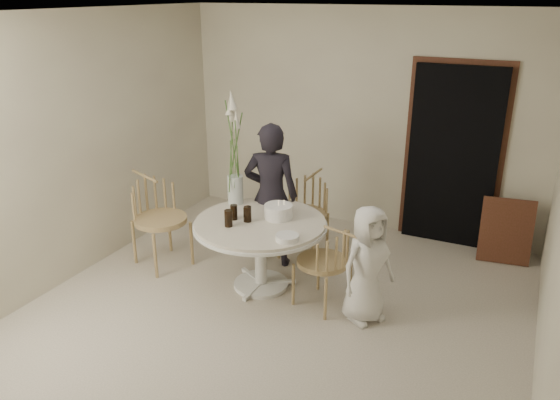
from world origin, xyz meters
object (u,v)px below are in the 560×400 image
at_px(chair_right, 333,257).
at_px(boy, 367,265).
at_px(girl, 271,196).
at_px(chair_far, 308,203).
at_px(table, 260,231).
at_px(birthday_cake, 278,211).
at_px(chair_left, 153,207).
at_px(flower_vase, 234,161).

distance_m(chair_right, boy, 0.34).
relative_size(girl, boy, 1.43).
relative_size(chair_far, chair_right, 1.08).
relative_size(table, boy, 1.19).
height_order(boy, birthday_cake, boy).
height_order(table, chair_left, chair_left).
relative_size(chair_far, chair_left, 0.93).
bearing_deg(girl, boy, 137.35).
xyz_separation_m(chair_far, flower_vase, (-0.57, -0.66, 0.61)).
relative_size(chair_far, boy, 0.82).
bearing_deg(table, girl, 104.99).
bearing_deg(table, boy, -5.51).
bearing_deg(table, chair_left, 179.13).
xyz_separation_m(chair_right, boy, (0.34, -0.02, 0.01)).
bearing_deg(chair_left, chair_right, -70.73).
height_order(chair_far, boy, boy).
bearing_deg(chair_right, table, -79.62).
height_order(chair_right, boy, boy).
xyz_separation_m(boy, flower_vase, (-1.60, 0.42, 0.64)).
bearing_deg(boy, table, 118.00).
distance_m(chair_left, boy, 2.47).
xyz_separation_m(chair_far, chair_right, (0.69, -1.06, -0.04)).
relative_size(table, birthday_cake, 4.67).
distance_m(chair_left, girl, 1.30).
xyz_separation_m(chair_far, girl, (-0.25, -0.46, 0.20)).
bearing_deg(boy, girl, 97.36).
height_order(chair_far, birthday_cake, birthday_cake).
distance_m(chair_far, birthday_cake, 0.85).
bearing_deg(birthday_cake, table, -130.60).
distance_m(chair_far, chair_right, 1.26).
height_order(table, chair_far, chair_far).
distance_m(table, chair_far, 0.98).
bearing_deg(chair_left, chair_far, -34.42).
bearing_deg(chair_right, chair_left, -76.39).
bearing_deg(flower_vase, chair_right, -17.43).
bearing_deg(chair_right, birthday_cake, -92.79).
xyz_separation_m(chair_far, boy, (1.03, -1.08, -0.03)).
xyz_separation_m(table, chair_left, (-1.33, 0.02, 0.02)).
height_order(table, flower_vase, flower_vase).
bearing_deg(flower_vase, table, -34.20).
xyz_separation_m(boy, birthday_cake, (-1.01, 0.26, 0.24)).
bearing_deg(chair_left, birthday_cake, -62.83).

